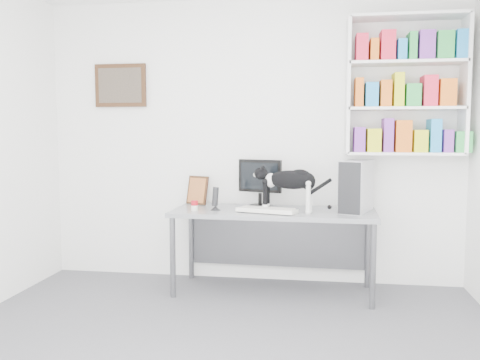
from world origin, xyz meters
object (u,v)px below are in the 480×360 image
(bookshelf, at_px, (405,86))
(leaning_print, at_px, (197,190))
(monitor, at_px, (260,183))
(keyboard, at_px, (267,210))
(soup_can, at_px, (195,206))
(speaker, at_px, (215,198))
(cat, at_px, (289,190))
(pc_tower, at_px, (356,186))
(desk, at_px, (273,251))

(bookshelf, xyz_separation_m, leaning_print, (-1.90, 0.00, -0.96))
(monitor, relative_size, leaning_print, 1.59)
(keyboard, bearing_deg, leaning_print, 165.74)
(bookshelf, relative_size, monitor, 2.76)
(soup_can, bearing_deg, speaker, 14.32)
(leaning_print, bearing_deg, cat, 3.72)
(cat, bearing_deg, speaker, -169.84)
(speaker, relative_size, cat, 0.35)
(cat, bearing_deg, leaning_print, 169.85)
(bookshelf, distance_m, monitor, 1.56)
(bookshelf, distance_m, leaning_print, 2.13)
(monitor, distance_m, pc_tower, 0.87)
(pc_tower, bearing_deg, desk, -158.23)
(desk, height_order, leaning_print, leaning_print)
(keyboard, height_order, speaker, speaker)
(soup_can, bearing_deg, desk, 10.60)
(monitor, height_order, cat, monitor)
(monitor, xyz_separation_m, cat, (0.28, -0.28, -0.03))
(leaning_print, distance_m, cat, 0.97)
(keyboard, xyz_separation_m, leaning_print, (-0.71, 0.40, 0.12))
(desk, bearing_deg, bookshelf, 13.97)
(pc_tower, height_order, soup_can, pc_tower)
(keyboard, height_order, soup_can, soup_can)
(keyboard, height_order, leaning_print, leaning_print)
(leaning_print, height_order, soup_can, leaning_print)
(pc_tower, xyz_separation_m, speaker, (-1.23, -0.12, -0.12))
(monitor, height_order, speaker, monitor)
(desk, height_order, keyboard, keyboard)
(soup_can, distance_m, cat, 0.85)
(bookshelf, distance_m, soup_can, 2.15)
(monitor, relative_size, keyboard, 0.88)
(bookshelf, xyz_separation_m, speaker, (-1.66, -0.34, -0.99))
(bookshelf, height_order, cat, bookshelf)
(speaker, bearing_deg, desk, 29.57)
(desk, height_order, monitor, monitor)
(keyboard, height_order, pc_tower, pc_tower)
(bookshelf, bearing_deg, pc_tower, -153.18)
(bookshelf, bearing_deg, leaning_print, 179.92)
(keyboard, xyz_separation_m, cat, (0.19, 0.05, 0.17))
(cat, bearing_deg, desk, 157.35)
(desk, distance_m, keyboard, 0.42)
(leaning_print, relative_size, soup_can, 3.17)
(speaker, bearing_deg, keyboard, 13.27)
(keyboard, distance_m, speaker, 0.48)
(monitor, xyz_separation_m, keyboard, (0.10, -0.33, -0.21))
(bookshelf, height_order, monitor, bookshelf)
(bookshelf, distance_m, keyboard, 1.66)
(keyboard, relative_size, leaning_print, 1.81)
(monitor, bearing_deg, cat, -27.37)
(bookshelf, bearing_deg, keyboard, -161.67)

